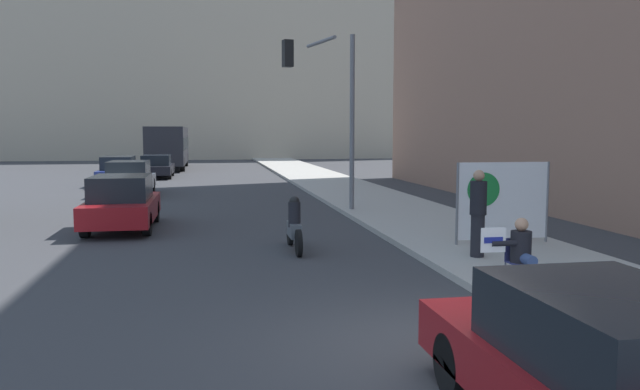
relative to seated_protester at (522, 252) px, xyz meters
name	(u,v)px	position (x,y,z in m)	size (l,w,h in m)	color
ground_plane	(441,348)	(-2.18, -2.07, -0.76)	(160.00, 160.00, 0.00)	#38383A
sidewalk_curb	(381,204)	(1.25, 12.93, -0.69)	(3.86, 90.00, 0.14)	#A8A399
building_backdrop_far	(214,11)	(-4.18, 59.07, 14.74)	(52.00, 12.00, 31.01)	tan
seated_protester	(522,252)	(0.00, 0.00, 0.00)	(0.94, 0.77, 1.17)	#474C56
jogger_on_sidewalk	(478,212)	(0.42, 2.64, 0.30)	(0.34, 0.34, 1.80)	black
protest_banner	(502,201)	(1.65, 4.03, 0.38)	(2.29, 0.06, 1.88)	slate
traffic_light_pole	(329,93)	(-1.12, 10.82, 3.22)	(2.46, 2.23, 5.76)	slate
parked_car_curbside	(603,371)	(-1.79, -4.74, -0.05)	(1.75, 4.16, 1.43)	maroon
car_on_road_nearest	(122,203)	(-7.41, 8.65, -0.01)	(1.76, 4.19, 1.52)	maroon
car_on_road_midblock	(129,178)	(-8.36, 18.30, -0.02)	(1.86, 4.37, 1.49)	white
car_on_road_distant	(119,171)	(-9.50, 23.57, -0.02)	(1.72, 4.20, 1.50)	navy
car_on_road_far_lane	(157,166)	(-8.05, 28.94, -0.07)	(1.84, 4.61, 1.37)	black
city_bus_on_road	(168,145)	(-7.91, 38.28, 1.02)	(2.58, 11.02, 3.09)	#232328
motorcycle_on_road	(294,227)	(-3.11, 4.70, -0.22)	(0.28, 2.05, 1.26)	#565B60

